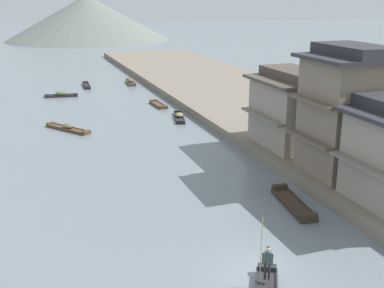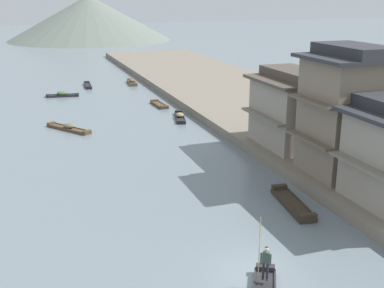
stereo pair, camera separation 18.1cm
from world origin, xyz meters
The scene contains 13 objects.
ground_plane centered at (0.00, 0.00, 0.00)m, with size 400.00×400.00×0.00m, color slate.
riverbank_right centered at (16.38, 30.00, 0.41)m, with size 18.00×110.00×0.82m, color slate.
boatman_person centered at (-0.24, -1.14, 1.52)m, with size 0.52×0.38×3.04m.
boat_moored_nearest centered at (5.53, 6.15, 0.18)m, with size 1.75×4.97×0.56m.
boat_moored_second centered at (-4.95, 45.59, 0.26)m, with size 4.22×1.62×0.73m.
boat_moored_third centered at (5.49, 51.50, 0.28)m, with size 1.40×4.31×0.79m.
boat_moored_far centered at (-0.92, 51.55, 0.14)m, with size 1.12×4.58×0.43m.
boat_midriver_drifting centered at (5.34, 36.22, 0.14)m, with size 1.27×3.99×0.42m.
boat_midriver_upstream centered at (5.75, 29.58, 0.22)m, with size 2.03×4.83×0.66m.
boat_upstream_distant centered at (-5.85, 28.92, 0.21)m, with size 3.89×5.06×0.66m.
house_waterfront_second centered at (10.97, 8.63, 5.14)m, with size 6.42×5.61×8.74m.
house_waterfront_tall centered at (10.93, 15.38, 3.82)m, with size 6.33×7.10×6.14m.
hill_far_west centered at (9.83, 124.57, 6.07)m, with size 45.49×45.49×12.13m, color slate.
Camera 1 is at (-9.79, -17.96, 12.78)m, focal length 45.50 mm.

